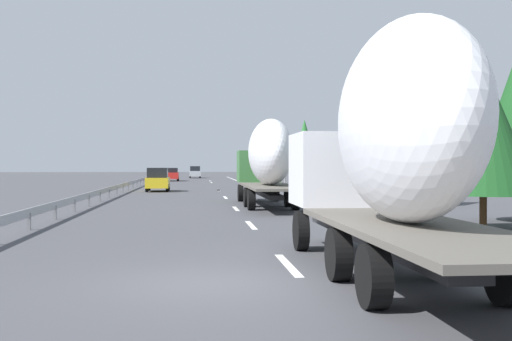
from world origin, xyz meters
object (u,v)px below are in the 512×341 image
at_px(truck_trailing, 389,144).
at_px(car_yellow_coupe, 158,180).
at_px(truck_lead, 268,159).
at_px(road_sign, 285,166).
at_px(car_silver_hatch, 195,172).
at_px(car_red_compact, 172,174).

relative_size(truck_trailing, car_yellow_coupe, 2.90).
height_order(truck_lead, car_yellow_coupe, truck_lead).
height_order(truck_lead, truck_trailing, truck_trailing).
bearing_deg(truck_lead, road_sign, -11.73).
relative_size(car_yellow_coupe, road_sign, 1.34).
distance_m(car_silver_hatch, car_yellow_coupe, 50.47).
height_order(truck_trailing, car_red_compact, truck_trailing).
distance_m(car_red_compact, car_yellow_coupe, 32.29).
xyz_separation_m(truck_lead, road_sign, (14.93, -3.10, -0.41)).
bearing_deg(car_red_compact, truck_trailing, -174.58).
distance_m(truck_lead, car_red_compact, 52.31).
bearing_deg(road_sign, car_silver_hatch, 7.13).
xyz_separation_m(car_yellow_coupe, road_sign, (-4.61, -10.04, 1.19)).
height_order(car_red_compact, car_yellow_coupe, car_yellow_coupe).
distance_m(truck_trailing, road_sign, 36.13).
height_order(car_red_compact, road_sign, road_sign).
relative_size(car_red_compact, car_silver_hatch, 0.98).
xyz_separation_m(truck_trailing, car_yellow_coupe, (40.60, 6.94, -1.72)).
relative_size(truck_trailing, car_red_compact, 2.62).
relative_size(truck_lead, truck_trailing, 1.13).
relative_size(car_red_compact, road_sign, 1.49).
bearing_deg(truck_lead, car_yellow_coupe, 19.56).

